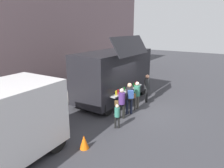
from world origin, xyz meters
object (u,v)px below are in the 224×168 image
(food_truck_main, at_px, (114,74))
(customer_extra_browsing, at_px, (147,86))
(traffic_cone_orange, at_px, (84,142))
(customer_rear_waiting, at_px, (121,101))
(trash_bin, at_px, (118,74))
(customer_mid_with_backpack, at_px, (130,96))
(child_near_queue, at_px, (117,114))
(customer_front_ordering, at_px, (137,93))

(food_truck_main, height_order, customer_extra_browsing, food_truck_main)
(traffic_cone_orange, distance_m, customer_rear_waiting, 3.16)
(traffic_cone_orange, bearing_deg, trash_bin, 24.01)
(food_truck_main, bearing_deg, customer_mid_with_backpack, -125.50)
(customer_mid_with_backpack, xyz_separation_m, child_near_queue, (-1.69, -0.27, -0.35))
(food_truck_main, relative_size, child_near_queue, 4.83)
(traffic_cone_orange, height_order, customer_rear_waiting, customer_rear_waiting)
(trash_bin, height_order, customer_mid_with_backpack, customer_mid_with_backpack)
(food_truck_main, distance_m, customer_rear_waiting, 2.84)
(child_near_queue, bearing_deg, customer_mid_with_backpack, -25.69)
(trash_bin, relative_size, customer_front_ordering, 0.65)
(customer_rear_waiting, xyz_separation_m, child_near_queue, (-1.01, -0.37, -0.25))
(food_truck_main, distance_m, trash_bin, 5.08)
(food_truck_main, height_order, customer_front_ordering, food_truck_main)
(traffic_cone_orange, relative_size, trash_bin, 0.52)
(trash_bin, relative_size, child_near_queue, 0.90)
(food_truck_main, xyz_separation_m, child_near_queue, (-3.11, -2.14, -0.98))
(customer_rear_waiting, relative_size, customer_extra_browsing, 0.92)
(food_truck_main, xyz_separation_m, customer_extra_browsing, (0.82, -1.88, -0.64))
(food_truck_main, bearing_deg, customer_rear_waiting, -138.10)
(customer_mid_with_backpack, relative_size, child_near_queue, 1.47)
(trash_bin, relative_size, customer_mid_with_backpack, 0.61)
(customer_front_ordering, bearing_deg, trash_bin, -33.82)
(food_truck_main, height_order, customer_mid_with_backpack, food_truck_main)
(customer_front_ordering, bearing_deg, customer_mid_with_backpack, 104.92)
(food_truck_main, relative_size, customer_mid_with_backpack, 3.30)
(food_truck_main, bearing_deg, customer_front_ordering, -105.45)
(customer_extra_browsing, relative_size, child_near_queue, 1.49)
(food_truck_main, relative_size, trash_bin, 5.38)
(customer_mid_with_backpack, bearing_deg, customer_front_ordering, -41.88)
(trash_bin, distance_m, customer_front_ordering, 6.51)
(customer_rear_waiting, bearing_deg, customer_front_ordering, -35.23)
(customer_front_ordering, distance_m, child_near_queue, 2.55)
(traffic_cone_orange, bearing_deg, child_near_queue, -5.65)
(trash_bin, height_order, customer_rear_waiting, customer_rear_waiting)
(trash_bin, distance_m, customer_rear_waiting, 7.67)
(customer_rear_waiting, bearing_deg, customer_extra_browsing, -33.17)
(food_truck_main, height_order, child_near_queue, food_truck_main)
(food_truck_main, xyz_separation_m, customer_rear_waiting, (-2.10, -1.77, -0.73))
(customer_front_ordering, xyz_separation_m, customer_mid_with_backpack, (-0.84, 0.01, 0.10))
(customer_front_ordering, bearing_deg, customer_extra_browsing, -73.95)
(trash_bin, height_order, customer_front_ordering, customer_front_ordering)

